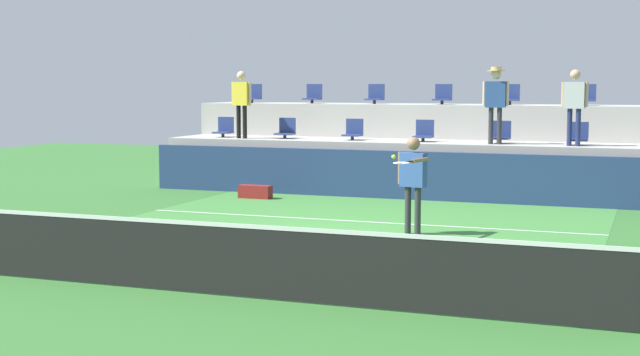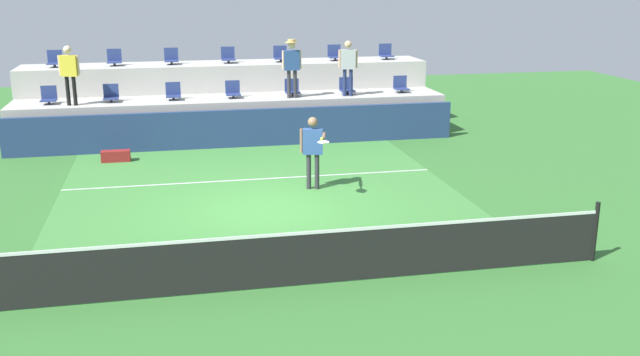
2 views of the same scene
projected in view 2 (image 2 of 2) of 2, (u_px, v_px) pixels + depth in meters
ground_plane at (267, 210)px, 15.27m from camera, size 40.00×40.00×0.00m
court_inner_paint at (261, 196)px, 16.22m from camera, size 9.00×10.00×0.01m
court_service_line at (253, 179)px, 17.53m from camera, size 9.00×0.06×0.00m
tennis_net at (300, 257)px, 11.37m from camera, size 10.48×0.08×1.07m
sponsor_backboard at (238, 128)px, 20.78m from camera, size 13.00×0.16×1.10m
seating_tier_lower at (234, 118)px, 21.98m from camera, size 13.00×1.80×1.25m
seating_tier_upper at (229, 95)px, 23.56m from camera, size 13.00×1.80×2.10m
stadium_chair_lower_far_left at (49, 97)px, 20.64m from camera, size 0.44×0.40×0.52m
stadium_chair_lower_left at (111, 95)px, 20.98m from camera, size 0.44×0.40×0.52m
stadium_chair_lower_mid_left at (173, 93)px, 21.34m from camera, size 0.44×0.40×0.52m
stadium_chair_lower_center at (233, 91)px, 21.69m from camera, size 0.44×0.40×0.52m
stadium_chair_lower_mid_right at (292, 89)px, 22.05m from camera, size 0.44×0.40×0.52m
stadium_chair_lower_right at (347, 87)px, 22.40m from camera, size 0.44×0.40×0.52m
stadium_chair_lower_far_right at (401, 86)px, 22.75m from camera, size 0.44×0.40×0.52m
stadium_chair_upper_far_left at (55, 60)px, 22.10m from camera, size 0.44×0.40×0.52m
stadium_chair_upper_left at (114, 59)px, 22.46m from camera, size 0.44×0.40×0.52m
stadium_chair_upper_mid_left at (171, 58)px, 22.80m from camera, size 0.44×0.40×0.52m
stadium_chair_upper_center at (228, 56)px, 23.16m from camera, size 0.44×0.40×0.52m
stadium_chair_upper_mid_right at (280, 55)px, 23.50m from camera, size 0.44×0.40×0.52m
stadium_chair_upper_right at (335, 54)px, 23.87m from camera, size 0.44×0.40×0.52m
stadium_chair_upper_far_right at (386, 53)px, 24.22m from camera, size 0.44×0.40×0.52m
tennis_player at (313, 146)px, 16.46m from camera, size 0.59×1.27×1.71m
spectator_in_grey at (69, 70)px, 20.19m from camera, size 0.59×0.26×1.69m
spectator_with_hat at (292, 62)px, 21.44m from camera, size 0.60×0.42×1.76m
spectator_leaning_on_rail at (348, 63)px, 21.80m from camera, size 0.59×0.25×1.69m
tennis_ball at (322, 139)px, 15.30m from camera, size 0.07×0.07×0.07m
equipment_bag at (116, 156)px, 19.23m from camera, size 0.76×0.28×0.30m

